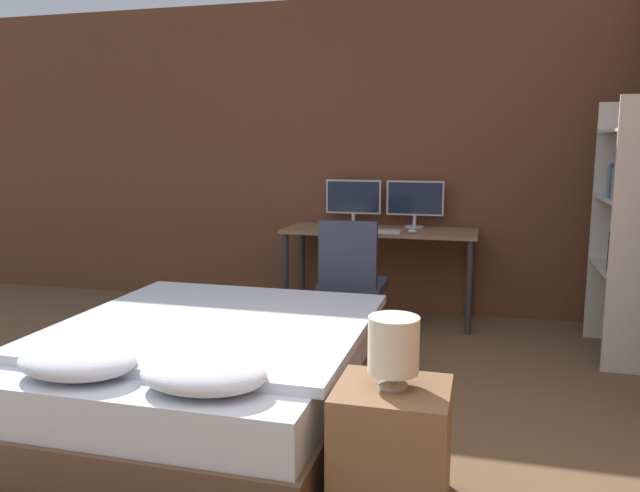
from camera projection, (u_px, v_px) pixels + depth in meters
The scene contains 11 objects.
wall_back at pixel (373, 158), 5.45m from camera, with size 12.00×0.06×2.70m.
bed at pixel (209, 370), 3.38m from camera, with size 1.64×1.92×0.58m.
nightstand at pixel (392, 447), 2.52m from camera, with size 0.46×0.42×0.51m.
bedside_lamp at pixel (394, 345), 2.46m from camera, with size 0.20×0.20×0.29m.
desk at pixel (380, 241), 5.18m from camera, with size 1.59×0.58×0.77m.
monitor_left at pixel (353, 199), 5.38m from camera, with size 0.48×0.16×0.39m.
monitor_right at pixel (415, 201), 5.24m from camera, with size 0.48×0.16×0.39m.
keyboard at pixel (376, 231), 4.99m from camera, with size 0.40×0.13×0.02m.
computer_mouse at pixel (412, 231), 4.91m from camera, with size 0.07×0.05×0.04m.
office_chair at pixel (352, 295), 4.56m from camera, with size 0.52×0.52×0.94m.
bookshelf at pixel (629, 214), 4.15m from camera, with size 0.32×0.78×1.77m.
Camera 1 is at (0.96, -1.68, 1.47)m, focal length 35.00 mm.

